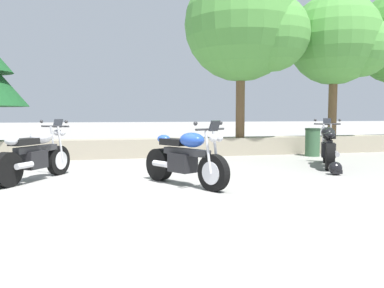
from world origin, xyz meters
name	(u,v)px	position (x,y,z in m)	size (l,w,h in m)	color
ground_plane	(124,188)	(0.00, 0.00, 0.00)	(120.00, 120.00, 0.00)	gray
stone_wall	(114,148)	(0.00, 4.80, 0.28)	(36.00, 0.80, 0.55)	gray
motorcycle_silver_near_left	(36,155)	(-1.60, 1.20, 0.49)	(1.21, 1.86, 1.18)	black
motorcycle_blue_centre	(185,159)	(1.09, -0.02, 0.49)	(1.20, 1.87, 1.18)	black
motorcycle_black_far_right	(328,147)	(5.08, 1.66, 0.49)	(1.21, 1.86, 1.18)	black
rider_helmet	(336,168)	(4.45, 0.42, 0.14)	(0.28, 0.28, 0.28)	black
leafy_tree_mid_left	(248,27)	(4.09, 4.57, 3.98)	(3.68, 3.51, 5.27)	brown
leafy_tree_mid_right	(340,41)	(7.38, 4.63, 3.70)	(3.16, 3.01, 4.73)	brown
trash_bin	(313,142)	(5.94, 3.79, 0.43)	(0.46, 0.46, 0.86)	#335638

